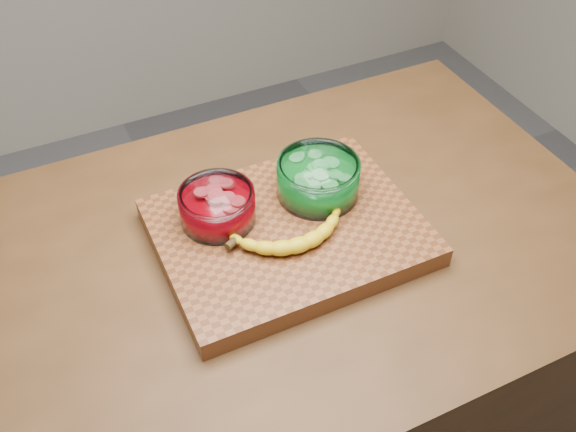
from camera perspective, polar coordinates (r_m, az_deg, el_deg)
name	(u,v)px	position (r m, az deg, el deg)	size (l,w,h in m)	color
counter	(288,376)	(1.51, 0.00, -14.02)	(1.20, 0.80, 0.90)	#4A2D16
cutting_board	(288,232)	(1.13, 0.00, -1.45)	(0.45, 0.35, 0.04)	brown
bowl_red	(217,206)	(1.11, -6.30, 0.87)	(0.13, 0.13, 0.06)	white
bowl_green	(318,179)	(1.16, 2.69, 3.33)	(0.15, 0.15, 0.07)	white
banana	(293,233)	(1.08, 0.44, -1.55)	(0.24, 0.11, 0.03)	gold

